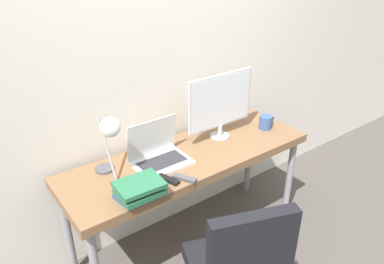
{
  "coord_description": "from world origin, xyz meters",
  "views": [
    {
      "loc": [
        -1.28,
        -1.47,
        2.06
      ],
      "look_at": [
        0.0,
        0.26,
        0.95
      ],
      "focal_mm": 35.0,
      "sensor_mm": 36.0,
      "label": 1
    }
  ],
  "objects_px": {
    "monitor": "(221,103)",
    "mug": "(266,122)",
    "book_stack": "(139,189)",
    "laptop": "(159,154)",
    "desk_lamp": "(109,134)"
  },
  "relations": [
    {
      "from": "monitor",
      "to": "mug",
      "type": "height_order",
      "value": "monitor"
    },
    {
      "from": "book_stack",
      "to": "mug",
      "type": "height_order",
      "value": "mug"
    },
    {
      "from": "laptop",
      "to": "mug",
      "type": "xyz_separation_m",
      "value": [
        0.92,
        -0.07,
        -0.0
      ]
    },
    {
      "from": "monitor",
      "to": "desk_lamp",
      "type": "relative_size",
      "value": 1.29
    },
    {
      "from": "monitor",
      "to": "book_stack",
      "type": "relative_size",
      "value": 1.98
    },
    {
      "from": "desk_lamp",
      "to": "monitor",
      "type": "bearing_deg",
      "value": 3.43
    },
    {
      "from": "book_stack",
      "to": "mug",
      "type": "bearing_deg",
      "value": 8.3
    },
    {
      "from": "laptop",
      "to": "desk_lamp",
      "type": "height_order",
      "value": "desk_lamp"
    },
    {
      "from": "desk_lamp",
      "to": "mug",
      "type": "height_order",
      "value": "desk_lamp"
    },
    {
      "from": "laptop",
      "to": "mug",
      "type": "bearing_deg",
      "value": -4.65
    },
    {
      "from": "laptop",
      "to": "book_stack",
      "type": "bearing_deg",
      "value": -138.78
    },
    {
      "from": "mug",
      "to": "monitor",
      "type": "bearing_deg",
      "value": 163.96
    },
    {
      "from": "monitor",
      "to": "book_stack",
      "type": "bearing_deg",
      "value": -161.24
    },
    {
      "from": "desk_lamp",
      "to": "book_stack",
      "type": "distance_m",
      "value": 0.35
    },
    {
      "from": "laptop",
      "to": "mug",
      "type": "distance_m",
      "value": 0.92
    }
  ]
}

